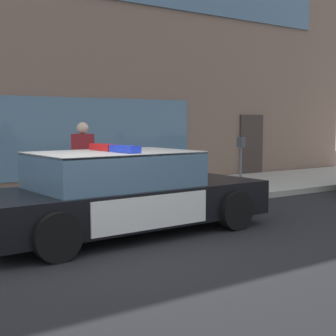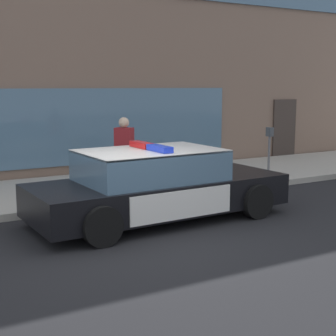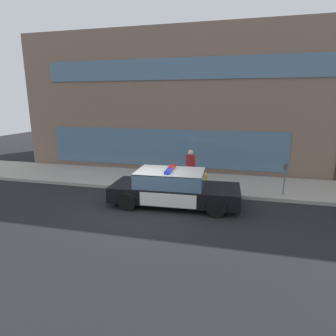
{
  "view_description": "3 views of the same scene",
  "coord_description": "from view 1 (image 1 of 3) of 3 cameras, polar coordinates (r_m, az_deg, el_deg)",
  "views": [
    {
      "loc": [
        -2.97,
        -6.44,
        1.86
      ],
      "look_at": [
        2.52,
        1.53,
        0.96
      ],
      "focal_mm": 52.8,
      "sensor_mm": 36.0,
      "label": 1
    },
    {
      "loc": [
        -3.44,
        -7.58,
        2.58
      ],
      "look_at": [
        1.6,
        1.31,
        0.89
      ],
      "focal_mm": 53.35,
      "sensor_mm": 36.0,
      "label": 2
    },
    {
      "loc": [
        3.36,
        -9.63,
        4.02
      ],
      "look_at": [
        0.46,
        2.07,
        1.15
      ],
      "focal_mm": 30.08,
      "sensor_mm": 36.0,
      "label": 3
    }
  ],
  "objects": [
    {
      "name": "parking_meter",
      "position": [
        12.26,
        8.4,
        1.62
      ],
      "size": [
        0.12,
        0.18,
        1.34
      ],
      "color": "slate",
      "rests_on": "sidewalk"
    },
    {
      "name": "pedestrian_on_sidewalk",
      "position": [
        10.3,
        -9.77,
        0.53
      ],
      "size": [
        0.46,
        0.47,
        1.71
      ],
      "rotation": [
        0.0,
        0.0,
        0.72
      ],
      "color": "#23232D",
      "rests_on": "sidewalk"
    },
    {
      "name": "sidewalk",
      "position": [
        10.79,
        -18.14,
        -4.47
      ],
      "size": [
        48.0,
        3.57,
        0.15
      ],
      "primitive_type": "cube",
      "color": "#A39E93",
      "rests_on": "ground"
    },
    {
      "name": "fire_hydrant",
      "position": [
        10.52,
        -5.84,
        -2.12
      ],
      "size": [
        0.34,
        0.39,
        0.73
      ],
      "color": "gold",
      "rests_on": "sidewalk"
    },
    {
      "name": "police_cruiser",
      "position": [
        8.28,
        -5.39,
        -2.9
      ],
      "size": [
        5.07,
        2.28,
        1.49
      ],
      "rotation": [
        0.0,
        0.0,
        0.04
      ],
      "color": "black",
      "rests_on": "ground"
    },
    {
      "name": "ground",
      "position": [
        7.33,
        -9.61,
        -9.46
      ],
      "size": [
        48.0,
        48.0,
        0.0
      ],
      "primitive_type": "plane",
      "color": "black"
    }
  ]
}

